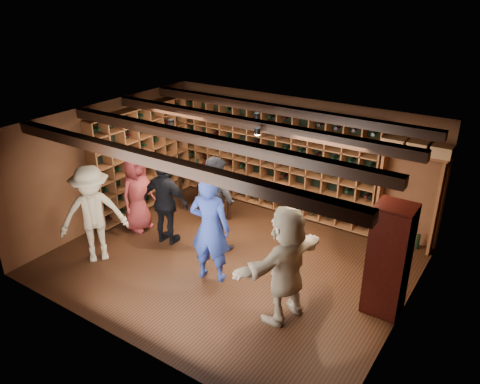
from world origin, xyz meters
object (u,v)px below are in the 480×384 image
Objects in this scene: man_blue_shirt at (210,229)px; guest_beige at (286,265)px; guest_woman_black at (166,202)px; display_cabinet at (388,262)px; man_grey_suit at (215,202)px; guest_khaki at (93,214)px; tasting_table at (204,181)px; guest_red_floral at (137,193)px.

guest_beige is (1.52, -0.20, -0.03)m from man_blue_shirt.
guest_beige reaches higher than guest_woman_black.
man_blue_shirt is at bearing -81.55° from guest_beige.
man_blue_shirt is (-2.69, -0.78, 0.09)m from display_cabinet.
man_blue_shirt reaches higher than guest_woman_black.
display_cabinet is 4.11m from guest_woman_black.
display_cabinet is 1.04× the size of guest_woman_black.
guest_beige is at bearing 157.64° from man_blue_shirt.
man_grey_suit is 2.18m from guest_khaki.
display_cabinet is 0.93× the size of man_blue_shirt.
guest_woman_black is 1.31× the size of tasting_table.
man_grey_suit is at bearing -26.53° from tasting_table.
guest_red_floral is at bearing -103.62° from tasting_table.
man_blue_shirt reaches higher than guest_red_floral.
guest_beige is at bearing -102.66° from guest_red_floral.
guest_woman_black is (-1.41, 0.50, -0.10)m from man_blue_shirt.
guest_red_floral is 0.88× the size of guest_khaki.
man_blue_shirt is 2.41m from tasting_table.
guest_woman_black is at bearing -176.12° from display_cabinet.
tasting_table is at bearing -64.46° from man_blue_shirt.
man_grey_suit is (-3.30, 0.19, 0.03)m from display_cabinet.
guest_woman_black is 1.34m from tasting_table.
man_grey_suit is 2.43m from guest_beige.
guest_beige is 3.68m from tasting_table.
display_cabinet reaches higher than guest_red_floral.
guest_red_floral is 0.94× the size of guest_woman_black.
man_blue_shirt is at bearing -35.33° from guest_khaki.
guest_red_floral is (-2.26, 0.59, -0.15)m from man_blue_shirt.
guest_khaki reaches higher than guest_woman_black.
guest_beige is (-1.17, -0.98, 0.05)m from display_cabinet.
man_grey_suit is at bearing -77.69° from guest_red_floral.
display_cabinet is 1.36× the size of tasting_table.
guest_woman_black is at bearing -68.09° from tasting_table.
display_cabinet is at bearing -172.52° from man_grey_suit.
man_blue_shirt reaches higher than guest_khaki.
guest_red_floral is 1.23× the size of tasting_table.
guest_woman_black is 0.92× the size of guest_beige.
tasting_table is at bearing 166.08° from display_cabinet.
guest_beige is (2.93, -0.70, 0.07)m from guest_woman_black.
guest_khaki is 2.54m from tasting_table.
tasting_table is (-4.24, 1.05, -0.08)m from display_cabinet.
tasting_table is (0.51, 2.49, -0.12)m from guest_khaki.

